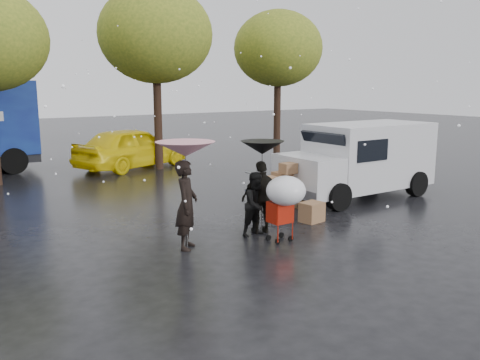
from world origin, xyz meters
TOP-DOWN VIEW (x-y plane):
  - ground at (0.00, 0.00)m, footprint 90.00×90.00m
  - person_pink at (-1.37, 0.40)m, footprint 0.77×0.80m
  - person_middle at (0.36, 0.34)m, footprint 0.77×0.64m
  - person_black at (0.59, 0.45)m, footprint 1.04×0.61m
  - umbrella_pink at (-1.37, 0.40)m, footprint 1.21×1.21m
  - umbrella_black at (0.59, 0.45)m, footprint 0.99×0.99m
  - vendor_cart at (2.30, 2.01)m, footprint 1.52×0.80m
  - shopping_cart at (0.53, -0.44)m, footprint 0.84×0.84m
  - white_van at (5.34, 1.92)m, footprint 4.91×2.18m
  - box_ground_near at (2.18, 0.52)m, footprint 0.61×0.52m
  - box_ground_far at (2.96, 1.93)m, footprint 0.62×0.56m
  - yellow_taxi at (1.68, 10.76)m, footprint 5.31×3.50m
  - tree_row at (-0.47, 10.00)m, footprint 21.60×4.40m

SIDE VIEW (x-z plane):
  - ground at x=0.00m, z-range 0.00..0.00m
  - box_ground_far at x=2.96m, z-range 0.00..0.39m
  - box_ground_near at x=2.18m, z-range 0.00..0.49m
  - person_middle at x=0.36m, z-range 0.00..1.45m
  - vendor_cart at x=2.30m, z-range 0.09..1.36m
  - person_black at x=0.59m, z-range 0.00..1.66m
  - yellow_taxi at x=1.68m, z-range 0.00..1.68m
  - person_pink at x=-1.37m, z-range 0.00..1.85m
  - shopping_cart at x=0.53m, z-range 0.33..1.80m
  - white_van at x=5.34m, z-range 0.06..2.26m
  - umbrella_black at x=0.59m, z-range 0.90..3.02m
  - umbrella_pink at x=-1.37m, z-range 0.96..3.19m
  - tree_row at x=-0.47m, z-range 1.46..8.58m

